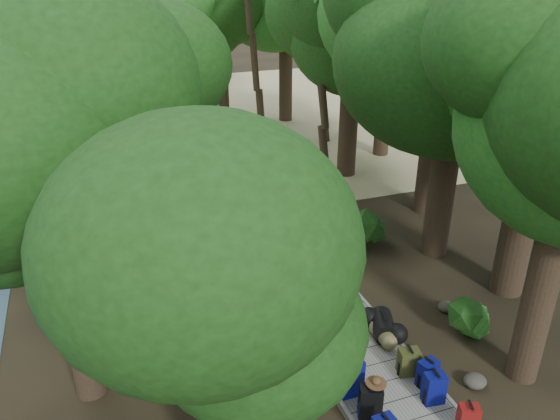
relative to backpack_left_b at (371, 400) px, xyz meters
name	(u,v)px	position (x,y,z in m)	size (l,w,h in m)	color
ground	(319,302)	(0.62, 3.65, -0.49)	(120.00, 120.00, 0.00)	#312718
sand_beach	(187,123)	(0.62, 19.65, -0.48)	(40.00, 22.00, 0.02)	tan
boardwalk	(303,279)	(0.62, 4.65, -0.43)	(2.00, 12.00, 0.12)	gray
backpack_left_b	(371,400)	(0.00, 0.00, 0.00)	(0.40, 0.28, 0.73)	black
backpack_left_c	(350,375)	(-0.10, 0.63, 0.06)	(0.46, 0.33, 0.86)	navy
backpack_right_a	(468,418)	(1.40, -0.88, -0.06)	(0.34, 0.24, 0.61)	maroon
backpack_right_b	(434,387)	(1.26, -0.08, -0.03)	(0.38, 0.26, 0.68)	navy
backpack_right_c	(428,372)	(1.39, 0.31, -0.06)	(0.36, 0.26, 0.62)	navy
backpack_right_d	(409,361)	(1.23, 0.72, -0.06)	(0.40, 0.29, 0.61)	#3E431E
duffel_right_khaki	(383,334)	(1.26, 1.75, -0.18)	(0.36, 0.55, 0.36)	olive
duffel_right_black	(383,325)	(1.36, 1.94, -0.13)	(0.48, 0.76, 0.48)	black
suitcase_on_boardwalk	(342,353)	(0.08, 1.32, -0.03)	(0.44, 0.24, 0.68)	black
lone_suitcase_on_sand	(234,171)	(0.84, 11.89, -0.17)	(0.37, 0.21, 0.59)	black
hat_brown	(376,381)	(0.07, -0.01, 0.42)	(0.37, 0.37, 0.11)	#51351E
hat_white	(352,352)	(-0.06, 0.65, 0.56)	(0.37, 0.37, 0.12)	silver
kayak	(144,163)	(-2.15, 14.21, -0.29)	(0.77, 3.51, 0.35)	#AC190E
sun_lounger	(286,147)	(3.57, 13.73, -0.13)	(0.68, 2.09, 0.68)	silver
tree_right_b	(552,66)	(5.20, 2.56, 4.99)	(6.13, 6.13, 10.95)	black
tree_right_c	(458,68)	(4.62, 4.81, 4.58)	(5.86, 5.86, 10.14)	black
tree_right_d	(444,47)	(5.93, 7.24, 4.67)	(5.62, 5.62, 10.31)	black
tree_right_e	(353,40)	(4.93, 10.96, 4.40)	(5.43, 5.43, 9.78)	black
tree_right_f	(389,44)	(7.27, 12.49, 3.95)	(4.97, 4.97, 8.87)	black
tree_left_a	(210,326)	(-2.82, -0.37, 2.61)	(3.72, 3.72, 6.20)	black
tree_left_b	(56,203)	(-4.63, 2.45, 3.47)	(4.40, 4.40, 7.92)	black
tree_left_c	(131,141)	(-3.10, 6.07, 3.22)	(4.26, 4.26, 7.42)	black
tree_back_a	(150,34)	(-0.91, 18.51, 3.93)	(5.10, 5.10, 8.83)	black
tree_back_b	(219,28)	(2.33, 19.20, 3.95)	(4.97, 4.97, 8.87)	black
tree_back_c	(286,23)	(5.34, 18.57, 4.11)	(5.11, 5.11, 9.19)	black
tree_back_d	(41,41)	(-5.25, 18.18, 3.89)	(5.25, 5.25, 8.75)	black
palm_right_a	(331,93)	(3.81, 10.16, 2.86)	(3.93, 3.93, 6.69)	#103911
palm_right_b	(327,45)	(5.85, 15.06, 3.60)	(4.23, 4.23, 8.18)	#103911
palm_right_c	(266,62)	(3.38, 15.73, 2.97)	(4.34, 4.34, 6.91)	#103911
palm_left_a	(95,113)	(-3.72, 10.36, 2.82)	(4.15, 4.15, 6.61)	#103911
rock_left_b	(250,373)	(-1.68, 1.81, -0.40)	(0.33, 0.30, 0.18)	#4C473F
rock_left_c	(267,306)	(-0.66, 3.75, -0.34)	(0.54, 0.48, 0.30)	#4C473F
rock_left_d	(209,248)	(-1.28, 7.02, -0.41)	(0.28, 0.25, 0.15)	#4C473F
rock_right_a	(475,381)	(2.33, 0.07, -0.36)	(0.45, 0.40, 0.25)	#4C473F
rock_right_b	(447,307)	(3.29, 2.32, -0.37)	(0.42, 0.37, 0.23)	#4C473F
rock_right_c	(353,260)	(2.22, 5.00, -0.40)	(0.31, 0.28, 0.17)	#4C473F
shrub_left_a	(259,407)	(-1.92, 0.45, 0.07)	(1.24, 1.24, 1.11)	#174E1A
shrub_left_b	(244,287)	(-1.03, 4.34, -0.10)	(0.85, 0.85, 0.77)	#174E1A
shrub_left_c	(166,228)	(-2.32, 7.75, 0.04)	(1.16, 1.16, 1.05)	#174E1A
shrub_right_a	(467,317)	(3.17, 1.49, -0.06)	(0.94, 0.94, 0.84)	#174E1A
shrub_right_b	(366,226)	(3.01, 5.83, 0.09)	(1.29, 1.29, 1.16)	#174E1A
shrub_right_c	(310,191)	(2.69, 9.11, -0.11)	(0.83, 0.83, 0.75)	#174E1A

